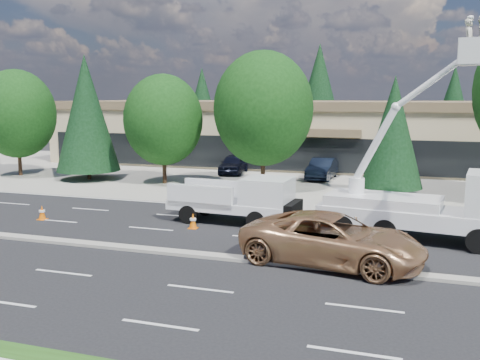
% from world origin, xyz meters
% --- Properties ---
extents(ground, '(140.00, 140.00, 0.00)m').
position_xyz_m(ground, '(0.00, 0.00, 0.00)').
color(ground, black).
rests_on(ground, ground).
extents(concrete_apron, '(140.00, 22.00, 0.01)m').
position_xyz_m(concrete_apron, '(0.00, 20.00, 0.01)').
color(concrete_apron, gray).
rests_on(concrete_apron, ground).
extents(road_median, '(120.00, 0.55, 0.12)m').
position_xyz_m(road_median, '(0.00, 0.00, 0.06)').
color(road_median, gray).
rests_on(road_median, ground).
extents(strip_mall, '(50.40, 15.40, 5.50)m').
position_xyz_m(strip_mall, '(0.00, 29.97, 2.83)').
color(strip_mall, tan).
rests_on(strip_mall, ground).
extents(tree_front_a, '(5.71, 5.71, 7.92)m').
position_xyz_m(tree_front_a, '(-22.00, 15.00, 4.63)').
color(tree_front_a, '#332114').
rests_on(tree_front_a, ground).
extents(tree_front_b, '(4.48, 4.48, 8.83)m').
position_xyz_m(tree_front_b, '(-16.00, 15.00, 4.74)').
color(tree_front_b, '#332114').
rests_on(tree_front_b, ground).
extents(tree_front_c, '(5.36, 5.36, 7.43)m').
position_xyz_m(tree_front_c, '(-10.00, 15.00, 4.35)').
color(tree_front_c, '#332114').
rests_on(tree_front_c, ground).
extents(tree_front_d, '(6.35, 6.35, 8.81)m').
position_xyz_m(tree_front_d, '(-3.00, 15.00, 5.16)').
color(tree_front_d, '#332114').
rests_on(tree_front_d, ground).
extents(tree_front_e, '(3.63, 3.63, 7.15)m').
position_xyz_m(tree_front_e, '(5.00, 15.00, 3.84)').
color(tree_front_e, '#332114').
rests_on(tree_front_e, ground).
extents(tree_back_a, '(4.71, 4.71, 9.29)m').
position_xyz_m(tree_back_a, '(-18.00, 42.00, 4.99)').
color(tree_back_a, '#332114').
rests_on(tree_back_a, ground).
extents(tree_back_b, '(5.93, 5.93, 11.69)m').
position_xyz_m(tree_back_b, '(-4.00, 42.00, 6.27)').
color(tree_back_b, '#332114').
rests_on(tree_back_b, ground).
extents(tree_back_c, '(4.62, 4.62, 9.10)m').
position_xyz_m(tree_back_c, '(10.00, 42.00, 4.88)').
color(tree_back_c, '#332114').
rests_on(tree_back_c, ground).
extents(utility_pickup, '(5.93, 2.58, 2.23)m').
position_xyz_m(utility_pickup, '(-1.57, 5.54, 0.92)').
color(utility_pickup, white).
rests_on(utility_pickup, ground).
extents(bucket_truck, '(8.08, 3.39, 8.98)m').
position_xyz_m(bucket_truck, '(6.95, 4.93, 1.87)').
color(bucket_truck, white).
rests_on(bucket_truck, ground).
extents(traffic_cone_a, '(0.40, 0.40, 0.70)m').
position_xyz_m(traffic_cone_a, '(-10.89, 3.26, 0.34)').
color(traffic_cone_a, orange).
rests_on(traffic_cone_a, ground).
extents(traffic_cone_b, '(0.40, 0.40, 0.70)m').
position_xyz_m(traffic_cone_b, '(-3.21, 3.87, 0.34)').
color(traffic_cone_b, orange).
rests_on(traffic_cone_b, ground).
extents(traffic_cone_c, '(0.40, 0.40, 0.70)m').
position_xyz_m(traffic_cone_c, '(1.71, 3.53, 0.34)').
color(traffic_cone_c, orange).
rests_on(traffic_cone_c, ground).
extents(minivan, '(6.89, 3.99, 1.80)m').
position_xyz_m(minivan, '(3.55, 0.60, 0.90)').
color(minivan, tan).
rests_on(minivan, ground).
extents(parked_car_west, '(2.25, 4.54, 1.49)m').
position_xyz_m(parked_car_west, '(-7.02, 21.00, 0.74)').
color(parked_car_west, black).
rests_on(parked_car_west, ground).
extents(parked_car_east, '(1.81, 4.65, 1.51)m').
position_xyz_m(parked_car_east, '(0.00, 20.29, 0.76)').
color(parked_car_east, black).
rests_on(parked_car_east, ground).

